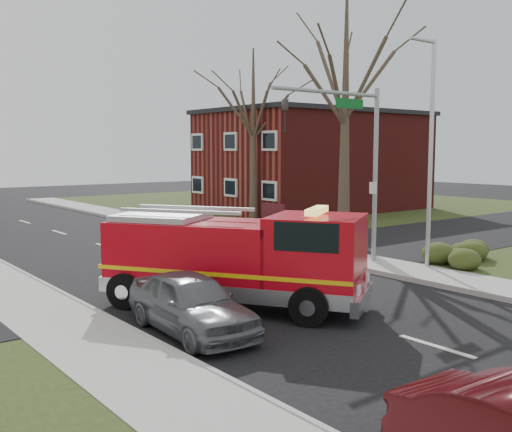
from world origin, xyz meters
TOP-DOWN VIEW (x-y plane):
  - ground at (0.00, 0.00)m, footprint 120.00×120.00m
  - sidewalk_right at (6.20, 0.00)m, footprint 2.40×80.00m
  - sidewalk_left at (-6.20, 0.00)m, footprint 2.40×80.00m
  - brick_building at (19.00, 18.00)m, footprint 15.40×10.40m
  - health_center_sign at (10.50, 12.50)m, footprint 0.12×2.00m
  - hedge_corner at (9.00, -1.00)m, footprint 2.80×2.00m
  - bare_tree_near at (9.50, 6.00)m, footprint 6.00×6.00m
  - bare_tree_far at (11.00, 15.00)m, footprint 5.25×5.25m
  - traffic_signal_mast at (5.21, 1.50)m, footprint 5.29×0.18m
  - streetlight_pole at (7.14, -0.50)m, footprint 1.48×0.16m
  - fire_engine at (-1.50, -0.39)m, footprint 6.05×7.41m
  - parked_car_maroon at (-3.83, -1.66)m, footprint 2.04×4.49m

SIDE VIEW (x-z plane):
  - ground at x=0.00m, z-range 0.00..0.00m
  - sidewalk_right at x=6.20m, z-range 0.00..0.15m
  - sidewalk_left at x=-6.20m, z-range 0.00..0.15m
  - hedge_corner at x=9.00m, z-range 0.13..1.03m
  - parked_car_maroon at x=-3.83m, z-range 0.00..1.49m
  - health_center_sign at x=10.50m, z-range 0.18..1.58m
  - fire_engine at x=-1.50m, z-range -0.14..2.79m
  - brick_building at x=19.00m, z-range 0.03..7.28m
  - streetlight_pole at x=7.14m, z-range 0.35..8.75m
  - traffic_signal_mast at x=5.21m, z-range 1.31..8.11m
  - bare_tree_far at x=11.00m, z-range 1.24..11.74m
  - bare_tree_near at x=9.50m, z-range 1.41..13.41m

